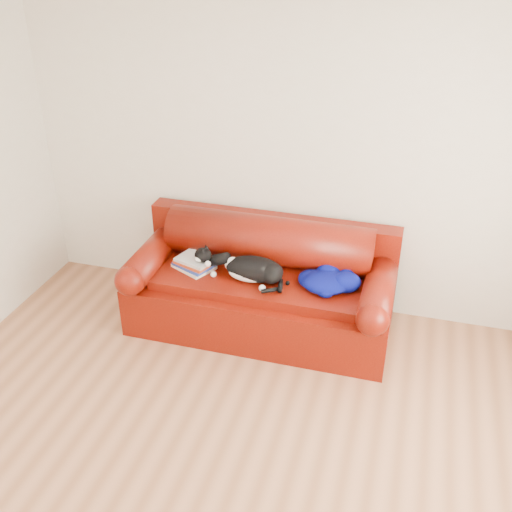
{
  "coord_description": "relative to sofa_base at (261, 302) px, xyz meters",
  "views": [
    {
      "loc": [
        0.97,
        -2.44,
        2.97
      ],
      "look_at": [
        -0.12,
        1.35,
        0.75
      ],
      "focal_mm": 42.0,
      "sensor_mm": 36.0,
      "label": 1
    }
  ],
  "objects": [
    {
      "name": "ground",
      "position": [
        0.12,
        -1.49,
        -0.24
      ],
      "size": [
        4.5,
        4.5,
        0.0
      ],
      "primitive_type": "plane",
      "color": "brown",
      "rests_on": "ground"
    },
    {
      "name": "sofa_back",
      "position": [
        0.0,
        0.24,
        0.3
      ],
      "size": [
        2.1,
        1.01,
        0.88
      ],
      "color": "#420302",
      "rests_on": "ground"
    },
    {
      "name": "sofa_base",
      "position": [
        0.0,
        0.0,
        0.0
      ],
      "size": [
        2.1,
        0.9,
        0.5
      ],
      "color": "#420302",
      "rests_on": "ground"
    },
    {
      "name": "cat",
      "position": [
        -0.04,
        -0.09,
        0.35
      ],
      "size": [
        0.64,
        0.36,
        0.24
      ],
      "rotation": [
        0.0,
        0.0,
        -0.24
      ],
      "color": "black",
      "rests_on": "sofa_base"
    },
    {
      "name": "room_shell",
      "position": [
        0.24,
        -1.48,
        1.43
      ],
      "size": [
        4.52,
        4.02,
        2.61
      ],
      "color": "beige",
      "rests_on": "ground"
    },
    {
      "name": "blanket",
      "position": [
        0.55,
        -0.04,
        0.33
      ],
      "size": [
        0.56,
        0.47,
        0.14
      ],
      "rotation": [
        0.0,
        0.0,
        0.43
      ],
      "color": "#020246",
      "rests_on": "sofa_base"
    },
    {
      "name": "book_stack",
      "position": [
        -0.54,
        -0.05,
        0.31
      ],
      "size": [
        0.38,
        0.34,
        0.1
      ],
      "rotation": [
        0.0,
        0.0,
        -0.39
      ],
      "color": "white",
      "rests_on": "sofa_base"
    }
  ]
}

